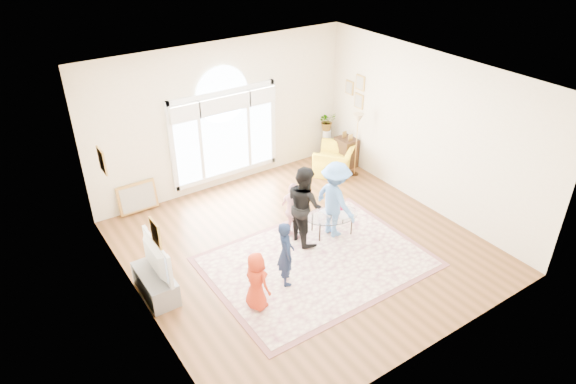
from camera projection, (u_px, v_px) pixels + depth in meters
ground at (304, 247)px, 9.56m from camera, size 6.00×6.00×0.00m
room_shell at (227, 120)px, 10.80m from camera, size 6.00×6.00×6.00m
area_rug at (317, 262)px, 9.17m from camera, size 3.60×2.60×0.02m
rug_border at (317, 262)px, 9.17m from camera, size 3.80×2.80×0.01m
tv_console at (156, 284)px, 8.34m from camera, size 0.45×1.00×0.42m
television at (152, 259)px, 8.09m from camera, size 0.17×1.06×0.61m
coffee_table at (332, 216)px, 9.76m from camera, size 1.16×0.90×0.54m
armchair at (335, 160)px, 11.98m from camera, size 1.28×1.26×0.63m
side_cabinet at (346, 152)px, 12.27m from camera, size 0.40×0.50×0.70m
floor_lamp at (358, 124)px, 11.38m from camera, size 0.28×0.28×1.51m
plant_pedestal at (326, 143)px, 12.71m from camera, size 0.20×0.20×0.70m
potted_plant at (327, 121)px, 12.42m from camera, size 0.49×0.45×0.46m
leaning_picture at (140, 212)px, 10.62m from camera, size 0.80×0.14×0.62m
child_red at (257, 281)px, 7.92m from camera, size 0.42×0.55×1.01m
child_navy at (286, 253)px, 8.40m from camera, size 0.42×0.50×1.18m
child_black at (304, 205)px, 9.36m from camera, size 0.64×0.79×1.54m
child_pink at (294, 211)px, 9.51m from camera, size 0.29×0.68×1.16m
child_blue at (335, 199)px, 9.55m from camera, size 0.61×1.01×1.51m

